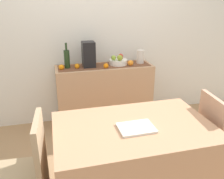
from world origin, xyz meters
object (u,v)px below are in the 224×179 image
object	(u,v)px
fruit_bowl	(118,62)
open_book	(136,128)
coffee_maker	(89,54)
dining_table	(133,163)
ceramic_vase	(140,57)
sideboard_console	(105,95)
wine_bottle	(67,59)
chair_by_corner	(221,157)

from	to	relation	value
fruit_bowl	open_book	bearing A→B (deg)	-100.34
coffee_maker	dining_table	bearing A→B (deg)	-84.81
ceramic_vase	dining_table	bearing A→B (deg)	-112.30
ceramic_vase	sideboard_console	bearing A→B (deg)	180.00
wine_bottle	ceramic_vase	world-z (taller)	wine_bottle
fruit_bowl	open_book	xyz separation A→B (m)	(-0.27, -1.49, -0.14)
ceramic_vase	chair_by_corner	size ratio (longest dim) A/B	0.21
sideboard_console	wine_bottle	world-z (taller)	wine_bottle
sideboard_console	dining_table	world-z (taller)	sideboard_console
open_book	ceramic_vase	bearing A→B (deg)	67.90
coffee_maker	open_book	distance (m)	1.52
sideboard_console	coffee_maker	distance (m)	0.63
wine_bottle	dining_table	xyz separation A→B (m)	(0.41, -1.43, -0.61)
fruit_bowl	wine_bottle	size ratio (longest dim) A/B	0.74
coffee_maker	open_book	xyz separation A→B (m)	(0.13, -1.49, -0.27)
wine_bottle	dining_table	size ratio (longest dim) A/B	0.26
sideboard_console	fruit_bowl	xyz separation A→B (m)	(0.19, 0.00, 0.47)
wine_bottle	open_book	distance (m)	1.56
fruit_bowl	coffee_maker	size ratio (longest dim) A/B	0.74
sideboard_console	open_book	world-z (taller)	sideboard_console
coffee_maker	chair_by_corner	distance (m)	1.92
wine_bottle	ceramic_vase	xyz separation A→B (m)	(1.00, 0.00, -0.03)
fruit_bowl	coffee_maker	world-z (taller)	coffee_maker
sideboard_console	dining_table	xyz separation A→B (m)	(-0.08, -1.43, -0.05)
dining_table	ceramic_vase	bearing A→B (deg)	67.70
coffee_maker	chair_by_corner	size ratio (longest dim) A/B	0.37
dining_table	chair_by_corner	world-z (taller)	chair_by_corner
wine_bottle	chair_by_corner	world-z (taller)	wine_bottle
dining_table	chair_by_corner	bearing A→B (deg)	0.10
fruit_bowl	ceramic_vase	xyz separation A→B (m)	(0.32, 0.00, 0.05)
fruit_bowl	wine_bottle	xyz separation A→B (m)	(-0.68, -0.00, 0.09)
coffee_maker	open_book	bearing A→B (deg)	-85.05
ceramic_vase	open_book	xyz separation A→B (m)	(-0.59, -1.49, -0.19)
fruit_bowl	dining_table	size ratio (longest dim) A/B	0.19
ceramic_vase	wine_bottle	bearing A→B (deg)	-180.00
wine_bottle	coffee_maker	xyz separation A→B (m)	(0.28, 0.00, 0.04)
wine_bottle	coffee_maker	size ratio (longest dim) A/B	0.99
open_book	wine_bottle	bearing A→B (deg)	104.82
ceramic_vase	dining_table	world-z (taller)	ceramic_vase
sideboard_console	open_book	bearing A→B (deg)	-93.01
fruit_bowl	coffee_maker	bearing A→B (deg)	180.00
wine_bottle	sideboard_console	bearing A→B (deg)	0.00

